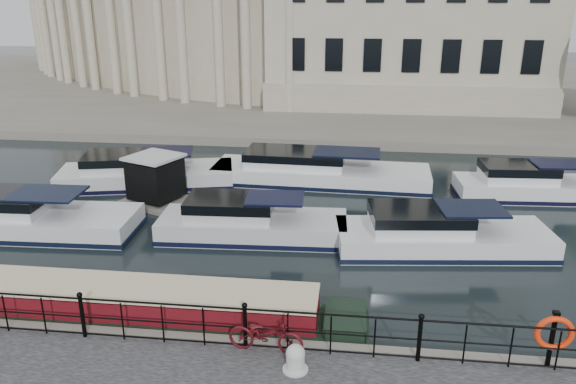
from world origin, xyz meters
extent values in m
plane|color=black|center=(0.00, 0.00, 0.00)|extent=(160.00, 160.00, 0.00)
cube|color=#6B665B|center=(0.00, 39.00, 0.28)|extent=(120.00, 42.00, 0.55)
cylinder|color=black|center=(-4.00, -2.25, 1.10)|extent=(0.10, 0.10, 1.10)
sphere|color=black|center=(-4.00, -2.25, 1.70)|extent=(0.14, 0.14, 0.14)
cylinder|color=black|center=(0.00, -2.25, 1.10)|extent=(0.10, 0.10, 1.10)
sphere|color=black|center=(0.00, -2.25, 1.70)|extent=(0.14, 0.14, 0.14)
cylinder|color=black|center=(4.00, -2.25, 1.10)|extent=(0.10, 0.10, 1.10)
sphere|color=black|center=(4.00, -2.25, 1.70)|extent=(0.14, 0.14, 0.14)
cylinder|color=black|center=(0.00, -2.25, 1.60)|extent=(24.00, 0.05, 0.05)
cylinder|color=black|center=(0.00, -2.25, 1.10)|extent=(24.00, 0.04, 0.04)
cylinder|color=black|center=(0.00, -2.25, 0.63)|extent=(24.00, 0.04, 0.04)
cube|color=#ADA38C|center=(6.00, 33.00, 7.55)|extent=(20.00, 14.00, 14.00)
cube|color=#9E937F|center=(6.00, 33.00, 1.55)|extent=(20.30, 14.30, 2.00)
cube|color=#ADA38C|center=(-3.33, 29.02, 6.05)|extent=(5.73, 4.06, 11.00)
cylinder|color=#ADA38C|center=(-2.28, 26.16, 5.45)|extent=(0.70, 0.70, 9.80)
cylinder|color=#ADA38C|center=(-5.49, 26.87, 5.45)|extent=(0.70, 0.70, 9.80)
cube|color=#ADA38C|center=(-8.29, 30.44, 6.05)|extent=(5.90, 4.56, 11.00)
cylinder|color=#ADA38C|center=(-7.59, 27.47, 5.45)|extent=(0.70, 0.70, 9.80)
cylinder|color=#ADA38C|center=(-10.69, 28.56, 5.45)|extent=(0.70, 0.70, 9.80)
cube|color=#ADA38C|center=(-13.04, 32.44, 6.05)|extent=(5.99, 4.99, 11.00)
cylinder|color=#ADA38C|center=(-12.70, 29.41, 5.45)|extent=(0.70, 0.70, 9.80)
cylinder|color=#ADA38C|center=(-15.65, 30.87, 5.45)|extent=(0.70, 0.70, 9.80)
cube|color=#ADA38C|center=(-17.52, 35.00, 6.05)|extent=(5.99, 5.36, 11.00)
cylinder|color=#ADA38C|center=(-17.55, 31.95, 5.45)|extent=(0.70, 0.70, 9.80)
cylinder|color=#ADA38C|center=(-20.30, 33.75, 5.45)|extent=(0.70, 0.70, 9.80)
cube|color=#ADA38C|center=(-21.66, 38.07, 6.05)|extent=(5.91, 5.64, 11.00)
cylinder|color=#ADA38C|center=(-22.05, 35.05, 5.45)|extent=(0.70, 0.70, 9.80)
cylinder|color=#ADA38C|center=(-24.57, 37.16, 5.45)|extent=(0.70, 0.70, 9.80)
cube|color=#ADA38C|center=(-25.40, 41.62, 6.05)|extent=(5.74, 5.85, 11.00)
cylinder|color=#ADA38C|center=(-26.15, 38.67, 5.45)|extent=(0.70, 0.70, 9.80)
cylinder|color=#ADA38C|center=(-28.40, 41.06, 5.45)|extent=(0.70, 0.70, 9.80)
cube|color=#ADA38C|center=(-28.69, 45.59, 6.05)|extent=(5.49, 5.97, 11.00)
cylinder|color=#ADA38C|center=(-29.79, 42.75, 5.45)|extent=(0.70, 0.70, 9.80)
cylinder|color=#ADA38C|center=(-31.73, 45.40, 5.45)|extent=(0.70, 0.70, 9.80)
cube|color=#ADA38C|center=(-31.48, 49.93, 6.05)|extent=(5.16, 6.00, 11.00)
cylinder|color=#ADA38C|center=(-32.92, 47.24, 5.45)|extent=(0.70, 0.70, 9.80)
cylinder|color=#ADA38C|center=(-34.53, 50.10, 5.45)|extent=(0.70, 0.70, 9.80)
cube|color=#ADA38C|center=(-33.74, 54.56, 6.05)|extent=(4.76, 5.95, 11.00)
cylinder|color=#ADA38C|center=(-35.48, 52.07, 5.45)|extent=(0.70, 0.70, 9.80)
cylinder|color=#ADA38C|center=(-36.74, 55.10, 5.45)|extent=(0.70, 0.70, 9.80)
imported|color=#4E0E14|center=(0.50, -2.34, 1.02)|extent=(1.84, 0.80, 0.94)
cylinder|color=beige|center=(1.26, -2.94, 0.77)|extent=(0.41, 0.41, 0.43)
sphere|color=beige|center=(1.26, -2.94, 0.98)|extent=(0.43, 0.43, 0.43)
cylinder|color=beige|center=(1.26, -2.94, 0.57)|extent=(0.58, 0.58, 0.04)
cylinder|color=black|center=(6.88, -2.10, 1.23)|extent=(0.11, 0.11, 1.35)
cube|color=black|center=(6.88, -2.10, 1.90)|extent=(0.14, 0.14, 0.09)
torus|color=#FF350D|center=(6.88, -2.18, 1.45)|extent=(0.86, 0.14, 0.86)
cube|color=black|center=(-3.65, -0.82, 0.10)|extent=(13.16, 1.78, 0.79)
cube|color=#5E0D14|center=(-3.65, -0.82, 0.75)|extent=(10.53, 1.51, 0.61)
cube|color=beige|center=(-3.65, -0.82, 1.15)|extent=(10.53, 1.56, 0.09)
cube|color=#6B665B|center=(-5.90, 8.36, 0.05)|extent=(3.34, 3.10, 0.22)
cube|color=black|center=(-5.90, 8.36, 1.10)|extent=(2.34, 2.34, 1.61)
cube|color=silver|center=(-5.90, 8.36, 2.05)|extent=(2.58, 2.58, 0.11)
cube|color=white|center=(-9.77, 4.81, 0.20)|extent=(8.42, 2.97, 1.20)
cube|color=black|center=(-9.77, 4.81, 0.12)|extent=(8.51, 3.00, 0.18)
cube|color=black|center=(-8.78, 4.85, 1.55)|extent=(2.57, 1.96, 0.08)
cube|color=silver|center=(-1.19, 5.32, 0.20)|extent=(6.91, 2.59, 1.20)
cube|color=black|center=(-1.19, 5.32, 0.12)|extent=(6.98, 2.61, 0.18)
cube|color=silver|center=(-2.01, 5.29, 1.05)|extent=(3.15, 2.01, 0.90)
cube|color=black|center=(-0.37, 5.36, 1.55)|extent=(2.11, 1.69, 0.08)
cube|color=white|center=(5.57, 5.04, 0.20)|extent=(7.54, 3.30, 1.20)
cube|color=black|center=(5.57, 5.04, 0.12)|extent=(7.62, 3.33, 0.18)
cube|color=white|center=(4.70, 4.94, 1.05)|extent=(3.50, 2.40, 0.90)
cube|color=black|center=(6.44, 5.14, 1.55)|extent=(2.37, 1.98, 0.08)
cube|color=silver|center=(-7.21, 10.75, 0.20)|extent=(8.35, 4.49, 1.20)
cube|color=black|center=(-7.21, 10.75, 0.12)|extent=(8.43, 4.53, 0.18)
cube|color=silver|center=(-8.13, 10.53, 1.05)|extent=(3.99, 3.01, 0.90)
cube|color=black|center=(-6.28, 10.96, 1.55)|extent=(2.76, 2.41, 0.08)
cube|color=white|center=(0.86, 11.95, 0.20)|extent=(10.21, 3.21, 1.20)
cube|color=black|center=(0.86, 11.95, 0.12)|extent=(10.32, 3.24, 0.18)
cube|color=white|center=(-0.35, 12.00, 1.05)|extent=(4.64, 2.47, 0.90)
cube|color=black|center=(2.08, 11.90, 1.55)|extent=(3.11, 2.08, 0.08)
cube|color=white|center=(10.31, 10.99, 0.20)|extent=(6.80, 2.59, 1.20)
cube|color=black|center=(10.31, 10.99, 0.12)|extent=(6.86, 2.62, 0.18)
cube|color=white|center=(9.51, 10.95, 1.05)|extent=(3.11, 1.98, 0.90)
cube|color=black|center=(11.11, 11.04, 1.55)|extent=(2.09, 1.66, 0.08)
camera|label=1|loc=(2.34, -13.35, 8.46)|focal=35.00mm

